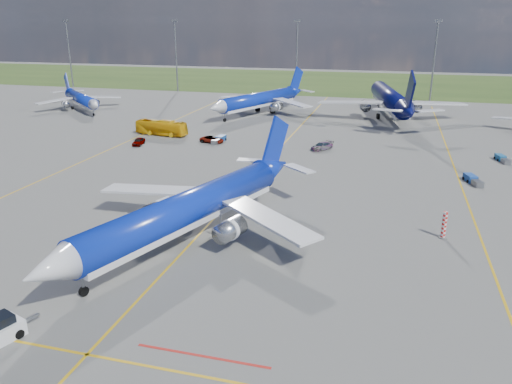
% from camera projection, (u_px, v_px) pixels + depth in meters
% --- Properties ---
extents(ground, '(400.00, 400.00, 0.00)m').
position_uv_depth(ground, '(193.00, 241.00, 53.66)').
color(ground, '#545451').
rests_on(ground, ground).
extents(grass_strip, '(400.00, 80.00, 0.01)m').
position_uv_depth(grass_strip, '(341.00, 82.00, 190.45)').
color(grass_strip, '#2D4719').
rests_on(grass_strip, ground).
extents(taxiway_lines, '(60.25, 160.00, 0.02)m').
position_uv_depth(taxiway_lines, '(260.00, 170.00, 78.88)').
color(taxiway_lines, gold).
rests_on(taxiway_lines, ground).
extents(floodlight_masts, '(202.20, 0.50, 22.70)m').
position_uv_depth(floodlight_masts, '(363.00, 56.00, 147.39)').
color(floodlight_masts, slate).
rests_on(floodlight_masts, ground).
extents(warning_post, '(0.50, 0.50, 3.00)m').
position_uv_depth(warning_post, '(444.00, 225.00, 54.01)').
color(warning_post, red).
rests_on(warning_post, ground).
extents(bg_jet_nw, '(39.60, 38.95, 8.27)m').
position_uv_depth(bg_jet_nw, '(82.00, 110.00, 131.94)').
color(bg_jet_nw, '#0B25A5').
rests_on(bg_jet_nw, ground).
extents(bg_jet_nnw, '(42.73, 47.75, 10.28)m').
position_uv_depth(bg_jet_nnw, '(259.00, 114.00, 126.14)').
color(bg_jet_nnw, '#0B25A5').
rests_on(bg_jet_nnw, ground).
extents(bg_jet_n, '(45.47, 54.70, 12.75)m').
position_uv_depth(bg_jet_n, '(388.00, 117.00, 122.71)').
color(bg_jet_n, '#070B42').
rests_on(bg_jet_n, ground).
extents(main_airliner, '(42.31, 48.35, 10.63)m').
position_uv_depth(main_airliner, '(189.00, 241.00, 53.59)').
color(main_airliner, '#0B25A5').
rests_on(main_airliner, ground).
extents(apron_bus, '(11.38, 4.05, 3.10)m').
position_uv_depth(apron_bus, '(161.00, 128.00, 102.52)').
color(apron_bus, '#E9AE0D').
rests_on(apron_bus, ground).
extents(service_car_a, '(2.15, 4.14, 1.35)m').
position_uv_depth(service_car_a, '(139.00, 141.00, 94.64)').
color(service_car_a, '#999999').
rests_on(service_car_a, ground).
extents(service_car_b, '(4.84, 2.58, 1.29)m').
position_uv_depth(service_car_b, '(212.00, 139.00, 96.38)').
color(service_car_b, '#999999').
rests_on(service_car_b, ground).
extents(service_car_c, '(4.28, 5.01, 1.38)m').
position_uv_depth(service_car_c, '(322.00, 146.00, 91.14)').
color(service_car_c, '#999999').
rests_on(service_car_c, ground).
extents(baggage_tug_w, '(2.46, 4.63, 1.01)m').
position_uv_depth(baggage_tug_w, '(473.00, 180.00, 72.58)').
color(baggage_tug_w, '#1B48A5').
rests_on(baggage_tug_w, ground).
extents(baggage_tug_c, '(1.60, 4.85, 1.07)m').
position_uv_depth(baggage_tug_c, '(219.00, 140.00, 96.89)').
color(baggage_tug_c, navy).
rests_on(baggage_tug_c, ground).
extents(baggage_tug_e, '(2.01, 4.32, 0.94)m').
position_uv_depth(baggage_tug_e, '(502.00, 159.00, 83.67)').
color(baggage_tug_e, '#17568E').
rests_on(baggage_tug_e, ground).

